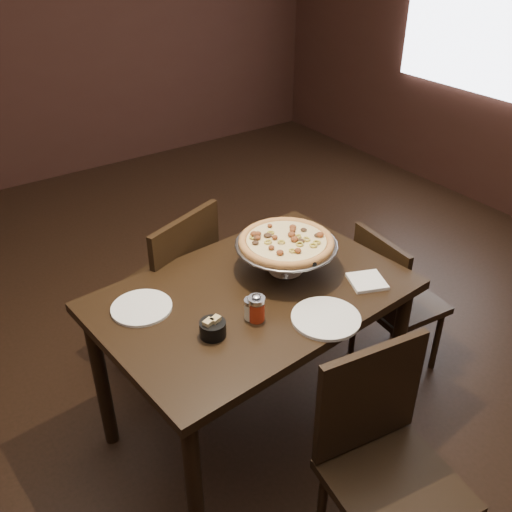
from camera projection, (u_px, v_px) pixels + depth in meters
room at (258, 150)px, 2.15m from camera, size 6.04×7.04×2.84m
dining_table at (253, 312)px, 2.46m from camera, size 1.36×0.97×0.81m
pizza_stand at (286, 242)px, 2.45m from camera, size 0.45×0.45×0.18m
parmesan_shaker at (251, 308)px, 2.22m from camera, size 0.06×0.06×0.10m
pepper_flake_shaker at (257, 308)px, 2.21m from camera, size 0.07×0.07×0.12m
packet_caddy at (213, 328)px, 2.14m from camera, size 0.10×0.10×0.08m
napkin_stack at (367, 281)px, 2.45m from camera, size 0.19×0.19×0.02m
plate_left at (142, 308)px, 2.29m from camera, size 0.25×0.25×0.01m
plate_near at (326, 318)px, 2.23m from camera, size 0.27×0.27×0.01m
serving_spatula at (311, 257)px, 2.36m from camera, size 0.16×0.16×0.02m
chair_far at (170, 288)px, 2.90m from camera, size 0.59×0.59×0.98m
chair_near at (384, 459)px, 2.03m from camera, size 0.49×0.49×0.93m
chair_side at (391, 297)px, 2.96m from camera, size 0.43×0.43×0.84m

